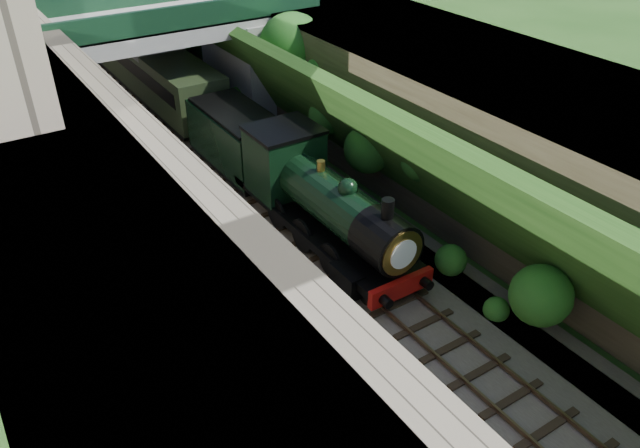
{
  "coord_description": "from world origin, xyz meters",
  "views": [
    {
      "loc": [
        -10.43,
        -8.13,
        14.45
      ],
      "look_at": [
        0.0,
        7.9,
        2.22
      ],
      "focal_mm": 35.0,
      "sensor_mm": 36.0,
      "label": 1
    }
  ],
  "objects_px": {
    "locomotive": "(323,203)",
    "road_bridge": "(172,55)",
    "tree": "(293,50)",
    "tender": "(239,143)"
  },
  "relations": [
    {
      "from": "road_bridge",
      "to": "tree",
      "type": "xyz_separation_m",
      "value": [
        4.97,
        -4.41,
        0.57
      ]
    },
    {
      "from": "locomotive",
      "to": "road_bridge",
      "type": "bearing_deg",
      "value": 91.01
    },
    {
      "from": "road_bridge",
      "to": "tender",
      "type": "bearing_deg",
      "value": -87.94
    },
    {
      "from": "road_bridge",
      "to": "locomotive",
      "type": "relative_size",
      "value": 1.56
    },
    {
      "from": "locomotive",
      "to": "tender",
      "type": "relative_size",
      "value": 1.7
    },
    {
      "from": "tree",
      "to": "tender",
      "type": "bearing_deg",
      "value": -150.19
    },
    {
      "from": "locomotive",
      "to": "tender",
      "type": "height_order",
      "value": "locomotive"
    },
    {
      "from": "locomotive",
      "to": "tender",
      "type": "xyz_separation_m",
      "value": [
        -0.0,
        7.36,
        -0.27
      ]
    },
    {
      "from": "locomotive",
      "to": "tender",
      "type": "distance_m",
      "value": 7.37
    },
    {
      "from": "road_bridge",
      "to": "tender",
      "type": "relative_size",
      "value": 2.67
    }
  ]
}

